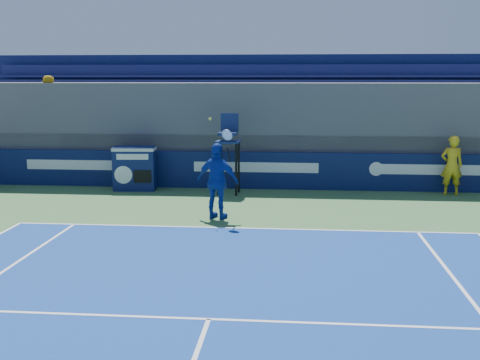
# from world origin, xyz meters

# --- Properties ---
(ball_person) EXTENTS (0.67, 0.45, 1.82)m
(ball_person) POSITION_xyz_m (6.00, 16.59, 0.92)
(ball_person) COLOR yellow
(ball_person) RESTS_ON apron
(back_hoarding) EXTENTS (20.40, 0.21, 1.20)m
(back_hoarding) POSITION_xyz_m (0.00, 17.10, 0.60)
(back_hoarding) COLOR #0C1645
(back_hoarding) RESTS_ON ground
(match_clock) EXTENTS (1.37, 0.82, 1.40)m
(match_clock) POSITION_xyz_m (-3.83, 16.54, 0.74)
(match_clock) COLOR #0F194D
(match_clock) RESTS_ON ground
(umpire_chair) EXTENTS (0.73, 0.73, 2.48)m
(umpire_chair) POSITION_xyz_m (-0.78, 16.18, 1.53)
(umpire_chair) COLOR black
(umpire_chair) RESTS_ON ground
(tennis_player) EXTENTS (1.22, 0.81, 2.57)m
(tennis_player) POSITION_xyz_m (-0.69, 12.83, 0.98)
(tennis_player) COLOR #123297
(tennis_player) RESTS_ON apron
(stadium_seating) EXTENTS (21.00, 4.05, 4.40)m
(stadium_seating) POSITION_xyz_m (-0.02, 19.15, 1.83)
(stadium_seating) COLOR #58575D
(stadium_seating) RESTS_ON ground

